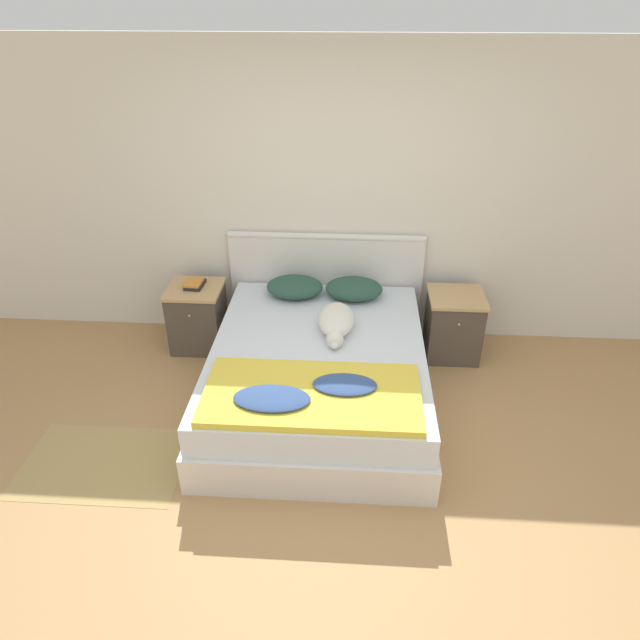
# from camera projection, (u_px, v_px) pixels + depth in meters

# --- Properties ---
(ground_plane) EXTENTS (16.00, 16.00, 0.00)m
(ground_plane) POSITION_uv_depth(u_px,v_px,m) (327.00, 500.00, 3.66)
(ground_plane) COLOR tan
(wall_back) EXTENTS (9.00, 0.06, 2.55)m
(wall_back) POSITION_uv_depth(u_px,v_px,m) (341.00, 200.00, 4.83)
(wall_back) COLOR silver
(wall_back) RESTS_ON ground_plane
(bed) EXTENTS (1.64, 2.05, 0.52)m
(bed) POSITION_uv_depth(u_px,v_px,m) (318.00, 374.00, 4.40)
(bed) COLOR silver
(bed) RESTS_ON ground_plane
(headboard) EXTENTS (1.72, 0.06, 0.99)m
(headboard) POSITION_uv_depth(u_px,v_px,m) (326.00, 283.00, 5.17)
(headboard) COLOR silver
(headboard) RESTS_ON ground_plane
(nightstand_left) EXTENTS (0.47, 0.47, 0.59)m
(nightstand_left) POSITION_uv_depth(u_px,v_px,m) (198.00, 317.00, 5.08)
(nightstand_left) COLOR #4C4238
(nightstand_left) RESTS_ON ground_plane
(nightstand_right) EXTENTS (0.47, 0.47, 0.59)m
(nightstand_right) POSITION_uv_depth(u_px,v_px,m) (453.00, 325.00, 4.96)
(nightstand_right) COLOR #4C4238
(nightstand_right) RESTS_ON ground_plane
(pillow_left) EXTENTS (0.49, 0.37, 0.16)m
(pillow_left) POSITION_uv_depth(u_px,v_px,m) (295.00, 287.00, 4.91)
(pillow_left) COLOR #284C3D
(pillow_left) RESTS_ON bed
(pillow_right) EXTENTS (0.49, 0.37, 0.16)m
(pillow_right) POSITION_uv_depth(u_px,v_px,m) (354.00, 289.00, 4.89)
(pillow_right) COLOR #284C3D
(pillow_right) RESTS_ON bed
(quilt) EXTENTS (1.42, 0.71, 0.09)m
(quilt) POSITION_uv_depth(u_px,v_px,m) (310.00, 394.00, 3.71)
(quilt) COLOR yellow
(quilt) RESTS_ON bed
(dog) EXTENTS (0.28, 0.67, 0.17)m
(dog) POSITION_uv_depth(u_px,v_px,m) (336.00, 321.00, 4.41)
(dog) COLOR silver
(dog) RESTS_ON bed
(book_stack) EXTENTS (0.16, 0.22, 0.05)m
(book_stack) POSITION_uv_depth(u_px,v_px,m) (194.00, 284.00, 4.95)
(book_stack) COLOR #232328
(book_stack) RESTS_ON nightstand_left
(rug) EXTENTS (1.11, 0.74, 0.00)m
(rug) POSITION_uv_depth(u_px,v_px,m) (104.00, 463.00, 3.94)
(rug) COLOR tan
(rug) RESTS_ON ground_plane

